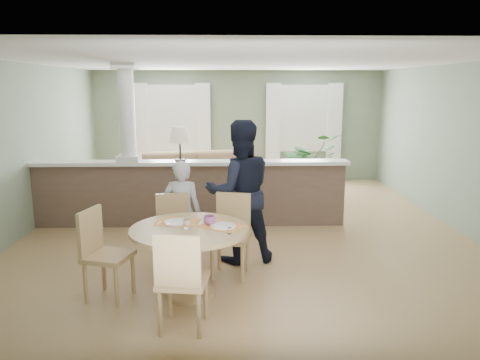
{
  "coord_description": "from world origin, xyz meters",
  "views": [
    {
      "loc": [
        -0.27,
        -7.51,
        2.35
      ],
      "look_at": [
        -0.09,
        -1.0,
        1.02
      ],
      "focal_mm": 35.0,
      "sensor_mm": 36.0,
      "label": 1
    }
  ],
  "objects_px": {
    "sofa": "(198,178)",
    "chair_near": "(181,277)",
    "houseplant": "(309,164)",
    "chair_side": "(102,250)",
    "child_person": "(182,212)",
    "man_person": "(240,192)",
    "chair_far_man": "(232,231)",
    "dining_table": "(190,242)",
    "chair_far_boy": "(174,229)"
  },
  "relations": [
    {
      "from": "sofa",
      "to": "chair_near",
      "type": "relative_size",
      "value": 3.3
    },
    {
      "from": "houseplant",
      "to": "chair_side",
      "type": "bearing_deg",
      "value": -122.33
    },
    {
      "from": "child_person",
      "to": "man_person",
      "type": "bearing_deg",
      "value": -173.97
    },
    {
      "from": "sofa",
      "to": "chair_side",
      "type": "distance_m",
      "value": 4.53
    },
    {
      "from": "sofa",
      "to": "chair_side",
      "type": "bearing_deg",
      "value": -109.57
    },
    {
      "from": "chair_side",
      "to": "chair_far_man",
      "type": "bearing_deg",
      "value": -48.94
    },
    {
      "from": "sofa",
      "to": "man_person",
      "type": "height_order",
      "value": "man_person"
    },
    {
      "from": "child_person",
      "to": "man_person",
      "type": "relative_size",
      "value": 0.73
    },
    {
      "from": "child_person",
      "to": "dining_table",
      "type": "bearing_deg",
      "value": 103.86
    },
    {
      "from": "sofa",
      "to": "chair_near",
      "type": "distance_m",
      "value": 5.24
    },
    {
      "from": "chair_side",
      "to": "man_person",
      "type": "xyz_separation_m",
      "value": [
        1.56,
        1.11,
        0.39
      ]
    },
    {
      "from": "dining_table",
      "to": "chair_near",
      "type": "distance_m",
      "value": 0.81
    },
    {
      "from": "child_person",
      "to": "man_person",
      "type": "distance_m",
      "value": 0.81
    },
    {
      "from": "chair_side",
      "to": "man_person",
      "type": "distance_m",
      "value": 1.95
    },
    {
      "from": "child_person",
      "to": "man_person",
      "type": "height_order",
      "value": "man_person"
    },
    {
      "from": "chair_far_boy",
      "to": "chair_far_man",
      "type": "xyz_separation_m",
      "value": [
        0.74,
        -0.17,
        0.02
      ]
    },
    {
      "from": "chair_far_boy",
      "to": "chair_near",
      "type": "relative_size",
      "value": 0.96
    },
    {
      "from": "sofa",
      "to": "child_person",
      "type": "relative_size",
      "value": 2.42
    },
    {
      "from": "sofa",
      "to": "chair_far_man",
      "type": "xyz_separation_m",
      "value": [
        0.65,
        -3.8,
        0.07
      ]
    },
    {
      "from": "chair_far_boy",
      "to": "child_person",
      "type": "bearing_deg",
      "value": 58.04
    },
    {
      "from": "sofa",
      "to": "chair_far_boy",
      "type": "relative_size",
      "value": 3.44
    },
    {
      "from": "houseplant",
      "to": "child_person",
      "type": "distance_m",
      "value": 4.59
    },
    {
      "from": "dining_table",
      "to": "man_person",
      "type": "bearing_deg",
      "value": 61.75
    },
    {
      "from": "chair_far_boy",
      "to": "child_person",
      "type": "distance_m",
      "value": 0.3
    },
    {
      "from": "houseplant",
      "to": "chair_near",
      "type": "distance_m",
      "value": 6.19
    },
    {
      "from": "chair_far_man",
      "to": "man_person",
      "type": "bearing_deg",
      "value": 87.93
    },
    {
      "from": "chair_side",
      "to": "child_person",
      "type": "xyz_separation_m",
      "value": [
        0.79,
        1.08,
        0.13
      ]
    },
    {
      "from": "chair_near",
      "to": "chair_side",
      "type": "distance_m",
      "value": 1.23
    },
    {
      "from": "houseplant",
      "to": "chair_side",
      "type": "height_order",
      "value": "houseplant"
    },
    {
      "from": "chair_far_man",
      "to": "chair_near",
      "type": "distance_m",
      "value": 1.52
    },
    {
      "from": "dining_table",
      "to": "chair_side",
      "type": "relative_size",
      "value": 1.29
    },
    {
      "from": "houseplant",
      "to": "chair_far_man",
      "type": "xyz_separation_m",
      "value": [
        -1.72,
        -4.34,
        -0.11
      ]
    },
    {
      "from": "houseplant",
      "to": "chair_near",
      "type": "bearing_deg",
      "value": -110.99
    },
    {
      "from": "chair_far_boy",
      "to": "sofa",
      "type": "bearing_deg",
      "value": 76.38
    },
    {
      "from": "sofa",
      "to": "man_person",
      "type": "bearing_deg",
      "value": -86.62
    },
    {
      "from": "sofa",
      "to": "houseplant",
      "type": "distance_m",
      "value": 2.44
    },
    {
      "from": "chair_near",
      "to": "dining_table",
      "type": "bearing_deg",
      "value": -84.62
    },
    {
      "from": "chair_near",
      "to": "chair_far_man",
      "type": "bearing_deg",
      "value": -101.6
    },
    {
      "from": "sofa",
      "to": "chair_side",
      "type": "xyz_separation_m",
      "value": [
        -0.79,
        -4.46,
        0.07
      ]
    },
    {
      "from": "chair_side",
      "to": "man_person",
      "type": "relative_size",
      "value": 0.53
    },
    {
      "from": "sofa",
      "to": "chair_far_boy",
      "type": "xyz_separation_m",
      "value": [
        -0.09,
        -3.63,
        0.05
      ]
    },
    {
      "from": "houseplant",
      "to": "chair_far_boy",
      "type": "bearing_deg",
      "value": -120.61
    },
    {
      "from": "sofa",
      "to": "chair_far_boy",
      "type": "height_order",
      "value": "sofa"
    },
    {
      "from": "chair_far_man",
      "to": "child_person",
      "type": "distance_m",
      "value": 0.79
    },
    {
      "from": "sofa",
      "to": "dining_table",
      "type": "distance_m",
      "value": 4.44
    },
    {
      "from": "dining_table",
      "to": "chair_far_man",
      "type": "bearing_deg",
      "value": 53.55
    },
    {
      "from": "chair_far_man",
      "to": "man_person",
      "type": "xyz_separation_m",
      "value": [
        0.12,
        0.45,
        0.39
      ]
    },
    {
      "from": "man_person",
      "to": "houseplant",
      "type": "bearing_deg",
      "value": -123.34
    },
    {
      "from": "dining_table",
      "to": "chair_side",
      "type": "xyz_separation_m",
      "value": [
        -0.98,
        -0.03,
        -0.07
      ]
    },
    {
      "from": "houseplant",
      "to": "man_person",
      "type": "relative_size",
      "value": 0.7
    }
  ]
}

